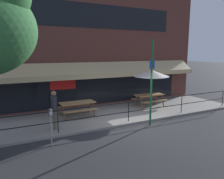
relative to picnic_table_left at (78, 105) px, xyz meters
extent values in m
plane|color=#2D2D30|center=(1.97, -2.23, -0.71)|extent=(120.00, 120.00, 0.00)
cube|color=gray|center=(1.97, -0.23, -0.66)|extent=(15.00, 4.00, 0.10)
cube|color=brown|center=(1.97, 2.02, 3.17)|extent=(15.00, 0.50, 7.74)
cube|color=black|center=(1.97, 1.76, 4.87)|extent=(10.50, 0.02, 1.40)
cube|color=black|center=(1.97, 1.75, 0.64)|extent=(12.00, 0.02, 2.30)
cube|color=red|center=(-0.28, 1.74, 0.94)|extent=(1.50, 0.02, 0.70)
cube|color=tan|center=(1.97, 1.22, 1.79)|extent=(13.80, 0.92, 0.70)
cube|color=tan|center=(1.97, 0.71, 1.39)|extent=(13.80, 0.08, 0.28)
cylinder|color=black|center=(-1.48, -1.93, -0.13)|extent=(0.04, 0.04, 0.95)
cylinder|color=black|center=(1.97, -1.93, -0.13)|extent=(0.04, 0.04, 0.95)
cylinder|color=black|center=(5.42, -1.93, -0.13)|extent=(0.04, 0.04, 0.95)
cylinder|color=black|center=(8.87, -1.93, -0.13)|extent=(0.04, 0.04, 0.95)
cube|color=black|center=(1.97, -1.93, 0.34)|extent=(13.80, 0.04, 0.04)
cube|color=black|center=(1.97, -1.93, -0.13)|extent=(13.80, 0.03, 0.03)
cube|color=#997047|center=(0.00, 0.00, 0.13)|extent=(1.80, 0.80, 0.05)
cube|color=#997047|center=(0.00, -0.58, -0.17)|extent=(1.80, 0.26, 0.04)
cube|color=#997047|center=(0.00, 0.58, -0.17)|extent=(1.80, 0.26, 0.04)
cylinder|color=brown|center=(0.80, -0.32, -0.24)|extent=(0.07, 0.30, 0.73)
cylinder|color=brown|center=(0.80, 0.32, -0.24)|extent=(0.07, 0.30, 0.73)
cylinder|color=brown|center=(-0.80, -0.32, -0.24)|extent=(0.07, 0.30, 0.73)
cylinder|color=brown|center=(-0.80, 0.32, -0.24)|extent=(0.07, 0.30, 0.73)
cube|color=#997047|center=(4.64, 0.01, 0.13)|extent=(1.80, 0.80, 0.05)
cube|color=#997047|center=(4.64, -0.57, -0.17)|extent=(1.80, 0.26, 0.04)
cube|color=#997047|center=(4.64, 0.59, -0.17)|extent=(1.80, 0.26, 0.04)
cylinder|color=brown|center=(5.44, -0.31, -0.24)|extent=(0.07, 0.30, 0.73)
cylinder|color=brown|center=(5.44, 0.33, -0.24)|extent=(0.07, 0.30, 0.73)
cylinder|color=brown|center=(3.84, -0.31, -0.24)|extent=(0.07, 0.30, 0.73)
cylinder|color=brown|center=(3.84, 0.33, -0.24)|extent=(0.07, 0.30, 0.73)
cylinder|color=#B7B2A8|center=(4.64, -0.10, 0.54)|extent=(0.04, 0.04, 2.30)
cone|color=silver|center=(4.64, -0.10, 1.49)|extent=(2.10, 2.11, 0.44)
cylinder|color=white|center=(4.64, -0.10, 1.30)|extent=(2.14, 2.14, 0.08)
sphere|color=#B7B2A8|center=(4.64, -0.10, 1.73)|extent=(0.07, 0.07, 0.07)
cylinder|color=#665B4C|center=(-1.49, -1.33, -0.18)|extent=(0.15, 0.15, 0.86)
cylinder|color=#665B4C|center=(-1.52, -1.53, -0.18)|extent=(0.15, 0.15, 0.86)
cube|color=#38383D|center=(-1.50, -1.43, 0.55)|extent=(0.31, 0.44, 0.60)
cylinder|color=#38383D|center=(-1.46, -1.17, 0.52)|extent=(0.10, 0.10, 0.54)
cylinder|color=#38383D|center=(-1.55, -1.68, 0.52)|extent=(0.10, 0.10, 0.54)
sphere|color=#9E7051|center=(-1.50, -1.43, 0.99)|extent=(0.22, 0.22, 0.22)
cylinder|color=gray|center=(-1.95, -2.86, -0.13)|extent=(0.04, 0.04, 1.15)
cylinder|color=#4C4C51|center=(-1.95, -2.86, 0.54)|extent=(0.15, 0.15, 0.20)
sphere|color=#4C4C51|center=(-1.95, -2.86, 0.64)|extent=(0.14, 0.14, 0.14)
cube|color=silver|center=(-1.95, -2.94, 0.55)|extent=(0.08, 0.01, 0.13)
cylinder|color=#1E6033|center=(2.72, -2.68, 1.31)|extent=(0.09, 0.09, 4.04)
cube|color=blue|center=(2.72, -2.70, 2.20)|extent=(0.28, 0.02, 0.40)
camera|label=1|loc=(-3.42, -10.77, 2.75)|focal=35.00mm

